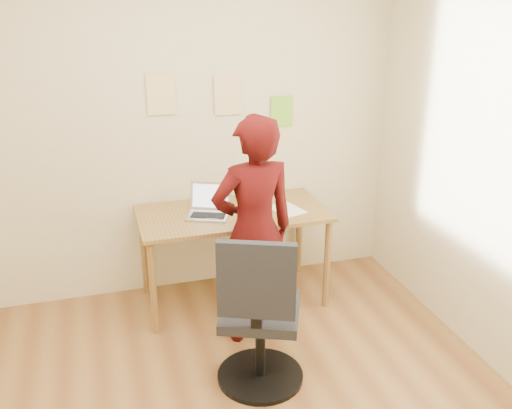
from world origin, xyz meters
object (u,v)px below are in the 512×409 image
object	(u,v)px
laptop	(209,208)
office_chair	(259,323)
person	(254,231)
desk	(233,222)
phone	(264,219)

from	to	relation	value
laptop	office_chair	size ratio (longest dim) A/B	0.37
office_chair	person	distance (m)	0.66
laptop	office_chair	world-z (taller)	office_chair
desk	office_chair	size ratio (longest dim) A/B	1.35
desk	phone	world-z (taller)	phone
laptop	person	world-z (taller)	person
desk	laptop	world-z (taller)	laptop
phone	office_chair	xyz separation A→B (m)	(-0.29, -0.84, -0.30)
laptop	office_chair	bearing A→B (deg)	-62.70
person	office_chair	bearing A→B (deg)	71.47
laptop	office_chair	xyz separation A→B (m)	(0.07, -1.05, -0.34)
phone	person	bearing A→B (deg)	-115.43
phone	person	xyz separation A→B (m)	(-0.16, -0.30, 0.05)
desk	office_chair	world-z (taller)	office_chair
desk	laptop	xyz separation A→B (m)	(-0.18, -0.00, 0.14)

